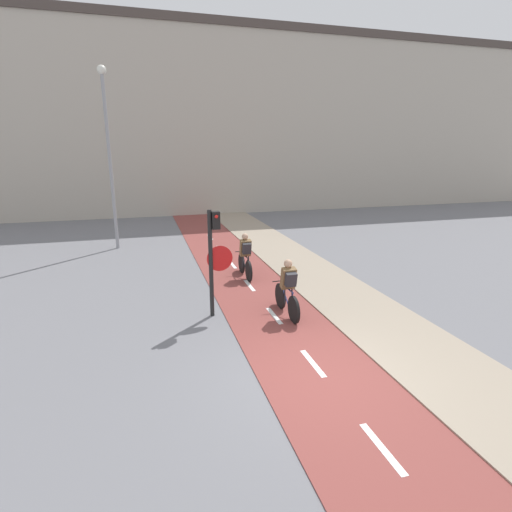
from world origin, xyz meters
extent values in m
plane|color=slate|center=(0.00, 0.00, 0.00)|extent=(120.00, 120.00, 0.00)
cube|color=brown|center=(0.00, 0.00, 0.01)|extent=(2.50, 60.00, 0.02)
cube|color=white|center=(0.00, -2.00, 0.02)|extent=(0.12, 1.10, 0.00)
cube|color=white|center=(0.00, 0.50, 0.02)|extent=(0.12, 1.10, 0.00)
cube|color=white|center=(0.00, 3.00, 0.02)|extent=(0.12, 1.10, 0.00)
cube|color=white|center=(0.00, 5.50, 0.02)|extent=(0.12, 1.10, 0.00)
cube|color=white|center=(0.00, 8.00, 0.02)|extent=(0.12, 1.10, 0.00)
cube|color=white|center=(0.00, 10.50, 0.02)|extent=(0.12, 1.10, 0.00)
cube|color=white|center=(0.00, 13.00, 0.02)|extent=(0.12, 1.10, 0.00)
cube|color=gray|center=(2.45, 0.00, 0.03)|extent=(2.40, 60.00, 0.05)
cube|color=#B2A899|center=(0.00, 22.68, 5.74)|extent=(60.00, 5.00, 11.48)
cube|color=#473D38|center=(0.00, 22.68, 11.73)|extent=(60.00, 5.20, 0.50)
cylinder|color=black|center=(-1.55, 3.52, 1.41)|extent=(0.11, 0.11, 2.82)
cube|color=black|center=(-1.40, 3.52, 2.55)|extent=(0.20, 0.20, 0.44)
sphere|color=red|center=(-1.40, 3.41, 2.66)|extent=(0.09, 0.09, 0.09)
cone|color=red|center=(-1.32, 3.51, 1.55)|extent=(0.67, 0.01, 0.67)
cone|color=silver|center=(-1.32, 3.52, 1.55)|extent=(0.60, 0.02, 0.60)
cylinder|color=gray|center=(-4.30, 12.01, 3.60)|extent=(0.14, 0.14, 7.19)
sphere|color=silver|center=(-4.30, 12.01, 7.30)|extent=(0.36, 0.36, 0.36)
cylinder|color=black|center=(0.35, 2.50, 0.35)|extent=(0.07, 0.70, 0.70)
cylinder|color=black|center=(0.35, 3.52, 0.35)|extent=(0.07, 0.70, 0.70)
cylinder|color=navy|center=(0.35, 3.20, 0.54)|extent=(0.04, 0.65, 0.43)
cylinder|color=navy|center=(0.35, 2.73, 0.55)|extent=(0.04, 0.34, 0.46)
cylinder|color=navy|center=(0.35, 3.05, 0.76)|extent=(0.04, 0.95, 0.07)
cylinder|color=navy|center=(0.35, 2.69, 0.34)|extent=(0.04, 0.39, 0.05)
cylinder|color=black|center=(0.35, 3.52, 0.79)|extent=(0.46, 0.03, 0.03)
cube|color=brown|center=(0.35, 2.93, 1.05)|extent=(0.36, 0.31, 0.59)
sphere|color=tan|center=(0.35, 2.97, 1.43)|extent=(0.22, 0.22, 0.22)
cylinder|color=#232328|center=(0.25, 2.90, 0.60)|extent=(0.04, 0.07, 0.44)
cylinder|color=#232328|center=(0.45, 2.90, 0.60)|extent=(0.04, 0.07, 0.44)
cube|color=#28282D|center=(0.35, 2.75, 1.07)|extent=(0.28, 0.23, 0.39)
cylinder|color=black|center=(0.10, 5.97, 0.35)|extent=(0.07, 0.70, 0.70)
cylinder|color=black|center=(0.10, 6.96, 0.35)|extent=(0.07, 0.70, 0.70)
cylinder|color=black|center=(0.10, 6.66, 0.53)|extent=(0.04, 0.63, 0.43)
cylinder|color=black|center=(0.10, 6.20, 0.55)|extent=(0.04, 0.33, 0.46)
cylinder|color=black|center=(0.10, 6.51, 0.75)|extent=(0.04, 0.91, 0.07)
cylinder|color=black|center=(0.10, 6.16, 0.34)|extent=(0.04, 0.38, 0.05)
cylinder|color=black|center=(0.10, 6.96, 0.78)|extent=(0.46, 0.03, 0.03)
cube|color=brown|center=(0.10, 6.40, 1.05)|extent=(0.36, 0.31, 0.59)
sphere|color=tan|center=(0.10, 6.44, 1.43)|extent=(0.22, 0.22, 0.22)
cylinder|color=#232328|center=(0.00, 6.36, 0.60)|extent=(0.04, 0.07, 0.44)
cylinder|color=#232328|center=(0.20, 6.36, 0.60)|extent=(0.04, 0.07, 0.44)
cube|color=#28282D|center=(0.10, 6.22, 1.07)|extent=(0.28, 0.23, 0.39)
camera|label=1|loc=(-3.14, -6.22, 4.28)|focal=28.00mm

